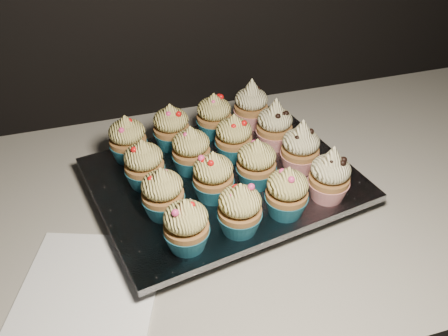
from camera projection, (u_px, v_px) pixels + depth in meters
name	position (u px, v px, depth m)	size (l,w,h in m)	color
worktop	(143.00, 224.00, 0.80)	(2.44, 0.64, 0.04)	beige
napkin	(91.00, 284.00, 0.67)	(0.18, 0.18, 0.00)	white
baking_tray	(224.00, 187.00, 0.82)	(0.37, 0.28, 0.02)	black
foil_lining	(224.00, 179.00, 0.81)	(0.41, 0.32, 0.01)	silver
cupcake_0	(186.00, 226.00, 0.66)	(0.06, 0.06, 0.08)	#1A657D
cupcake_1	(240.00, 209.00, 0.69)	(0.06, 0.06, 0.08)	#1A657D
cupcake_2	(287.00, 193.00, 0.72)	(0.06, 0.06, 0.08)	#1A657D
cupcake_3	(330.00, 176.00, 0.74)	(0.06, 0.06, 0.10)	red
cupcake_4	(163.00, 193.00, 0.72)	(0.06, 0.06, 0.08)	#1A657D
cupcake_5	(213.00, 177.00, 0.75)	(0.06, 0.06, 0.08)	#1A657D
cupcake_6	(256.00, 164.00, 0.77)	(0.06, 0.06, 0.08)	#1A657D
cupcake_7	(300.00, 148.00, 0.80)	(0.06, 0.06, 0.10)	red
cupcake_8	(144.00, 164.00, 0.77)	(0.06, 0.06, 0.08)	#1A657D
cupcake_9	(191.00, 151.00, 0.80)	(0.06, 0.06, 0.08)	#1A657D
cupcake_10	(234.00, 138.00, 0.83)	(0.06, 0.06, 0.08)	#1A657D
cupcake_11	(274.00, 126.00, 0.85)	(0.06, 0.06, 0.10)	red
cupcake_12	(128.00, 139.00, 0.83)	(0.06, 0.06, 0.08)	#1A657D
cupcake_13	(171.00, 127.00, 0.85)	(0.06, 0.06, 0.08)	#1A657D
cupcake_14	(214.00, 116.00, 0.88)	(0.06, 0.06, 0.08)	#1A657D
cupcake_15	(251.00, 105.00, 0.91)	(0.06, 0.06, 0.10)	red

